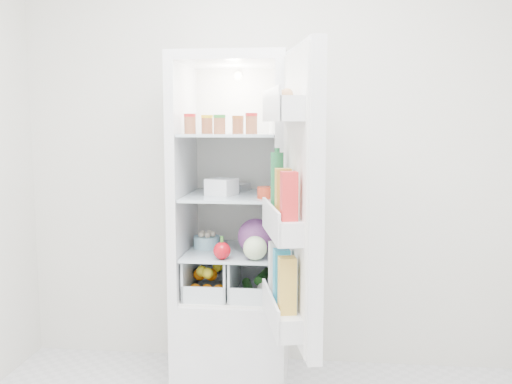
# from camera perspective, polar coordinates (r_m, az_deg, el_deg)

# --- Properties ---
(room_walls) EXTENTS (3.02, 3.02, 2.61)m
(room_walls) POSITION_cam_1_polar(r_m,az_deg,el_deg) (1.88, -1.78, 11.40)
(room_walls) COLOR beige
(room_walls) RESTS_ON ground
(refrigerator) EXTENTS (0.60, 0.60, 1.80)m
(refrigerator) POSITION_cam_1_polar(r_m,az_deg,el_deg) (3.23, -2.16, -7.00)
(refrigerator) COLOR silver
(refrigerator) RESTS_ON ground
(shelf_low) EXTENTS (0.49, 0.53, 0.01)m
(shelf_low) POSITION_cam_1_polar(r_m,az_deg,el_deg) (3.15, -2.34, -5.96)
(shelf_low) COLOR silver
(shelf_low) RESTS_ON refrigerator
(shelf_mid) EXTENTS (0.49, 0.53, 0.02)m
(shelf_mid) POSITION_cam_1_polar(r_m,az_deg,el_deg) (3.10, -2.36, -0.36)
(shelf_mid) COLOR silver
(shelf_mid) RESTS_ON refrigerator
(shelf_top) EXTENTS (0.49, 0.53, 0.02)m
(shelf_top) POSITION_cam_1_polar(r_m,az_deg,el_deg) (3.07, -2.39, 5.75)
(shelf_top) COLOR silver
(shelf_top) RESTS_ON refrigerator
(crisper_left) EXTENTS (0.23, 0.46, 0.22)m
(crisper_left) POSITION_cam_1_polar(r_m,az_deg,el_deg) (3.21, -4.51, -8.15)
(crisper_left) COLOR silver
(crisper_left) RESTS_ON refrigerator
(crisper_right) EXTENTS (0.23, 0.46, 0.22)m
(crisper_right) POSITION_cam_1_polar(r_m,az_deg,el_deg) (3.17, -0.11, -8.30)
(crisper_right) COLOR silver
(crisper_right) RESTS_ON refrigerator
(condiment_jars) EXTENTS (0.38, 0.16, 0.08)m
(condiment_jars) POSITION_cam_1_polar(r_m,az_deg,el_deg) (2.96, -3.51, 6.66)
(condiment_jars) COLOR #B21919
(condiment_jars) RESTS_ON shelf_top
(squeeze_bottle) EXTENTS (0.06, 0.06, 0.16)m
(squeeze_bottle) POSITION_cam_1_polar(r_m,az_deg,el_deg) (3.17, 1.73, 7.39)
(squeeze_bottle) COLOR white
(squeeze_bottle) RESTS_ON shelf_top
(tub_white) EXTENTS (0.18, 0.18, 0.09)m
(tub_white) POSITION_cam_1_polar(r_m,az_deg,el_deg) (3.07, -3.46, 0.53)
(tub_white) COLOR white
(tub_white) RESTS_ON shelf_mid
(tin_red) EXTENTS (0.11, 0.11, 0.06)m
(tin_red) POSITION_cam_1_polar(r_m,az_deg,el_deg) (2.93, 0.99, -0.05)
(tin_red) COLOR #B8341B
(tin_red) RESTS_ON shelf_mid
(foil_tray) EXTENTS (0.20, 0.17, 0.04)m
(foil_tray) POSITION_cam_1_polar(r_m,az_deg,el_deg) (3.27, -2.28, 0.52)
(foil_tray) COLOR silver
(foil_tray) RESTS_ON shelf_mid
(red_cabbage) EXTENTS (0.19, 0.19, 0.19)m
(red_cabbage) POSITION_cam_1_polar(r_m,az_deg,el_deg) (3.04, -0.03, -4.47)
(red_cabbage) COLOR #5F205B
(red_cabbage) RESTS_ON shelf_low
(bell_pepper) EXTENTS (0.09, 0.09, 0.09)m
(bell_pepper) POSITION_cam_1_polar(r_m,az_deg,el_deg) (2.94, -3.43, -5.88)
(bell_pepper) COLOR #B30B16
(bell_pepper) RESTS_ON shelf_low
(mushroom_bowl) EXTENTS (0.18, 0.18, 0.07)m
(mushroom_bowl) POSITION_cam_1_polar(r_m,az_deg,el_deg) (3.21, -4.95, -5.00)
(mushroom_bowl) COLOR #98CDE2
(mushroom_bowl) RESTS_ON shelf_low
(salad_bag) EXTENTS (0.12, 0.12, 0.12)m
(salad_bag) POSITION_cam_1_polar(r_m,az_deg,el_deg) (2.92, -0.09, -5.63)
(salad_bag) COLOR beige
(salad_bag) RESTS_ON shelf_low
(citrus_pile) EXTENTS (0.20, 0.24, 0.16)m
(citrus_pile) POSITION_cam_1_polar(r_m,az_deg,el_deg) (3.15, -4.91, -8.78)
(citrus_pile) COLOR orange
(citrus_pile) RESTS_ON refrigerator
(veg_pile) EXTENTS (0.16, 0.30, 0.10)m
(veg_pile) POSITION_cam_1_polar(r_m,az_deg,el_deg) (3.18, -0.02, -9.13)
(veg_pile) COLOR #204A18
(veg_pile) RESTS_ON refrigerator
(fridge_door) EXTENTS (0.29, 0.60, 1.30)m
(fridge_door) POSITION_cam_1_polar(r_m,az_deg,el_deg) (2.50, 4.01, -1.17)
(fridge_door) COLOR silver
(fridge_door) RESTS_ON refrigerator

